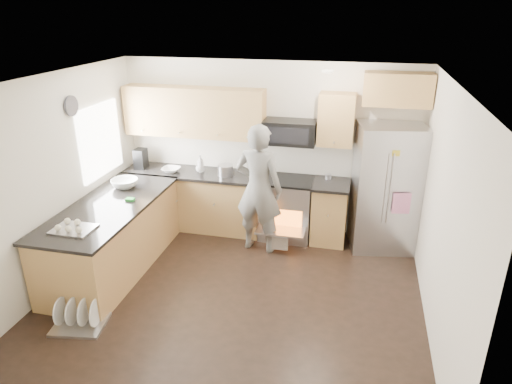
% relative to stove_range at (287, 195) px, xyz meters
% --- Properties ---
extents(ground, '(4.50, 4.50, 0.00)m').
position_rel_stove_range_xyz_m(ground, '(-0.35, -1.69, -0.68)').
color(ground, black).
rests_on(ground, ground).
extents(room_shell, '(4.54, 4.04, 2.62)m').
position_rel_stove_range_xyz_m(room_shell, '(-0.39, -1.68, 1.00)').
color(room_shell, white).
rests_on(room_shell, ground).
extents(back_cabinet_run, '(4.45, 0.64, 2.50)m').
position_rel_stove_range_xyz_m(back_cabinet_run, '(-0.94, 0.05, 0.29)').
color(back_cabinet_run, tan).
rests_on(back_cabinet_run, ground).
extents(peninsula, '(0.96, 2.36, 1.04)m').
position_rel_stove_range_xyz_m(peninsula, '(-2.10, -1.44, -0.21)').
color(peninsula, tan).
rests_on(peninsula, ground).
extents(stove_range, '(0.76, 0.97, 1.79)m').
position_rel_stove_range_xyz_m(stove_range, '(0.00, 0.00, 0.00)').
color(stove_range, '#B7B7BC').
rests_on(stove_range, ground).
extents(refrigerator, '(1.00, 0.84, 1.83)m').
position_rel_stove_range_xyz_m(refrigerator, '(1.42, 0.01, 0.24)').
color(refrigerator, '#B7B7BC').
rests_on(refrigerator, ground).
extents(person, '(0.74, 0.54, 1.87)m').
position_rel_stove_range_xyz_m(person, '(-0.32, -0.49, 0.26)').
color(person, slate).
rests_on(person, ground).
extents(dish_rack, '(0.62, 0.53, 0.34)m').
position_rel_stove_range_xyz_m(dish_rack, '(-1.87, -2.67, -0.58)').
color(dish_rack, '#B7B7BC').
rests_on(dish_rack, ground).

